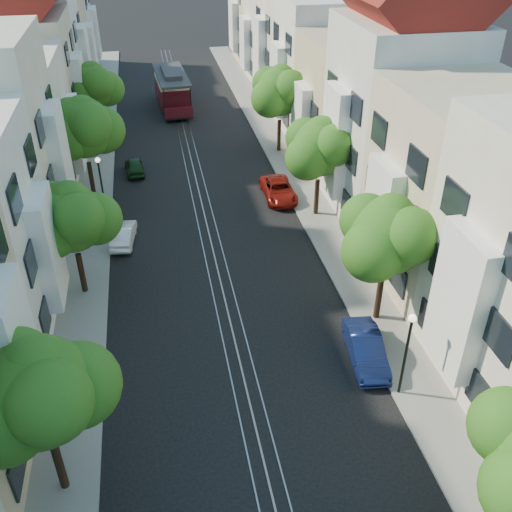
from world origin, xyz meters
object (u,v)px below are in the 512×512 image
tree_w_b (72,220)px  tree_w_c (84,129)px  lamp_west (101,179)px  tree_w_a (41,394)px  lamp_east (408,343)px  tree_e_c (321,149)px  parked_car_w_far (134,166)px  parked_car_e_far (279,190)px  tree_e_d (281,92)px  cable_car (172,88)px  parked_car_w_mid (123,234)px  tree_e_b (389,237)px  parked_car_e_mid (366,349)px  tree_w_d (93,87)px

tree_w_b → tree_w_c: (0.00, 11.00, 0.67)m
tree_w_b → lamp_west: tree_w_b is taller
tree_w_a → lamp_east: 13.72m
tree_e_c → tree_w_b: 15.60m
parked_car_w_far → lamp_east: bearing=107.6°
parked_car_e_far → tree_w_b: bearing=-144.3°
tree_e_d → tree_w_b: tree_e_d is taller
tree_e_d → tree_w_c: tree_w_c is taller
cable_car → parked_car_w_far: bearing=-108.2°
tree_e_d → lamp_east: bearing=-92.0°
parked_car_w_mid → lamp_west: bearing=-63.4°
tree_e_c → tree_e_d: size_ratio=0.95×
tree_e_b → parked_car_w_mid: bearing=141.7°
tree_e_b → tree_w_b: (-14.40, 5.00, -0.34)m
tree_e_d → lamp_east: tree_e_d is taller
parked_car_e_mid → tree_w_b: bearing=154.9°
lamp_west → cable_car: size_ratio=0.46×
lamp_east → parked_car_e_mid: (-0.70, 2.26, -2.18)m
tree_e_c → tree_w_a: size_ratio=0.98×
tree_e_d → parked_car_e_far: bearing=-103.3°
tree_w_c → parked_car_w_far: bearing=55.1°
tree_w_a → tree_w_b: (-0.00, 12.00, -0.34)m
tree_e_b → tree_w_d: bearing=118.1°
tree_e_d → parked_car_w_far: tree_e_d is taller
tree_e_c → tree_w_c: bearing=160.9°
lamp_west → tree_w_b: bearing=-96.0°
lamp_west → parked_car_w_mid: bearing=-70.6°
tree_w_a → parked_car_w_far: bearing=84.2°
tree_w_d → lamp_east: (13.44, -31.98, -1.75)m
cable_car → parked_car_e_mid: size_ratio=2.23×
tree_e_c → parked_car_w_mid: tree_e_c is taller
tree_e_d → lamp_east: (-0.96, -26.98, -2.02)m
parked_car_e_far → parked_car_w_mid: 11.25m
tree_e_b → tree_w_c: 21.53m
tree_e_d → lamp_east: 27.07m
tree_w_c → tree_w_d: size_ratio=1.09×
tree_w_a → tree_w_c: 23.00m
parked_car_w_far → tree_e_d: bearing=-175.6°
lamp_west → tree_w_a: bearing=-92.4°
tree_w_b → parked_car_w_mid: (1.97, 4.81, -3.83)m
tree_e_c → lamp_west: size_ratio=1.57×
tree_e_d → parked_car_w_far: size_ratio=2.10×
tree_e_d → tree_w_c: 15.60m
tree_w_d → lamp_west: 14.11m
parked_car_e_mid → lamp_west: bearing=133.2°
parked_car_w_mid → parked_car_w_far: bearing=-87.1°
parked_car_e_mid → parked_car_w_mid: 16.52m
lamp_east → cable_car: size_ratio=0.46×
tree_w_c → cable_car: tree_w_c is taller
lamp_east → parked_car_e_far: size_ratio=0.95×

